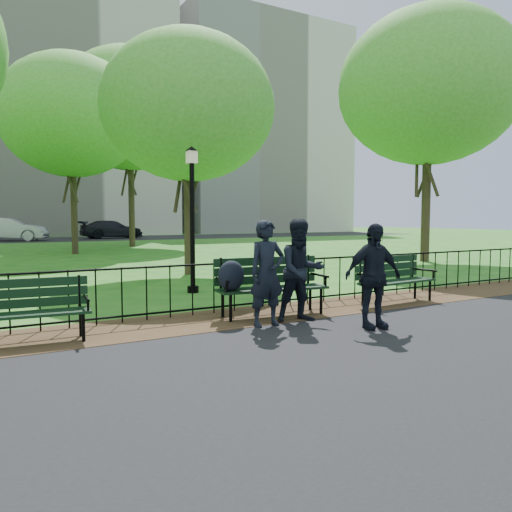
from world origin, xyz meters
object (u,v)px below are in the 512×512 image
tree_near_e (188,107)px  tree_mid_e (429,88)px  park_bench_left_a (23,304)px  tree_far_e (130,110)px  tree_far_c (71,116)px  lamppost (192,214)px  person_left (267,273)px  person_right (373,276)px  park_bench_main (253,278)px  person_mid (301,271)px  sedan_silver (10,229)px  sedan_dark (112,229)px  park_bench_right_a (393,274)px

tree_near_e → tree_mid_e: 9.70m
park_bench_left_a → tree_far_e: (7.60, 21.45, 7.27)m
tree_far_c → lamppost: bearing=-89.6°
person_left → person_right: person_left is taller
person_left → person_right: size_ratio=1.03×
park_bench_main → person_mid: size_ratio=1.23×
lamppost → tree_mid_e: size_ratio=0.34×
park_bench_main → sedan_silver: 32.48m
tree_near_e → person_mid: size_ratio=4.26×
person_left → person_mid: person_mid is taller
tree_near_e → tree_mid_e: size_ratio=0.74×
park_bench_main → sedan_dark: sedan_dark is taller
tree_near_e → sedan_silver: bearing=96.9°
person_right → tree_mid_e: bearing=48.7°
park_bench_main → person_left: (-0.13, -0.66, 0.15)m
sedan_silver → sedan_dark: (7.44, 0.98, -0.10)m
tree_far_e → person_right: tree_far_e is taller
park_bench_main → lamppost: lamppost is taller
tree_mid_e → sedan_dark: (-5.21, 27.24, -5.82)m
park_bench_right_a → tree_far_c: (-2.95, 16.99, 5.69)m
park_bench_left_a → tree_mid_e: tree_mid_e is taller
person_left → sedan_silver: size_ratio=0.33×
sedan_silver → tree_mid_e: bearing=-133.4°
tree_mid_e → person_left: tree_mid_e is taller
park_bench_main → tree_far_e: 23.00m
park_bench_left_a → person_left: bearing=-7.1°
park_bench_main → lamppost: bearing=92.6°
tree_far_c → person_left: bearing=-90.9°
park_bench_main → person_mid: person_mid is taller
park_bench_main → tree_mid_e: bearing=35.9°
park_bench_left_a → person_mid: 4.07m
park_bench_right_a → person_mid: size_ratio=1.10×
park_bench_main → park_bench_right_a: park_bench_main is taller
tree_near_e → tree_mid_e: bearing=-2.4°
park_bench_left_a → tree_near_e: bearing=56.9°
tree_far_e → sedan_silver: size_ratio=2.26×
person_mid → person_right: (0.65, -0.95, -0.03)m
sedan_dark → park_bench_main: bearing=165.0°
lamppost → tree_mid_e: tree_mid_e is taller
sedan_silver → park_bench_right_a: bearing=-151.0°
tree_near_e → park_bench_left_a: bearing=-127.6°
person_mid → tree_far_c: bearing=101.6°
tree_near_e → person_right: tree_near_e is taller
park_bench_left_a → person_left: person_left is taller
park_bench_left_a → tree_far_c: tree_far_c is taller
tree_far_e → sedan_dark: tree_far_e is taller
park_bench_main → sedan_silver: (-1.54, 32.44, 0.15)m
person_mid → park_bench_main: bearing=139.1°
person_mid → person_left: bearing=-168.2°
park_bench_main → person_mid: (0.52, -0.65, 0.16)m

